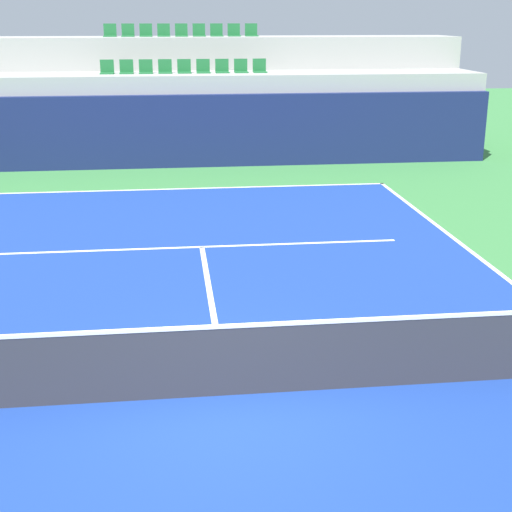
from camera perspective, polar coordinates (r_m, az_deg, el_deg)
ground_plane at (r=9.61m, az=-2.23°, el=-10.65°), size 80.00×80.00×0.00m
court_surface at (r=9.60m, az=-2.23°, el=-10.62°), size 11.00×24.00×0.01m
baseline_far at (r=20.88m, az=-4.93°, el=5.18°), size 11.00×0.10×0.00m
service_line_far at (r=15.52m, az=-4.17°, el=0.70°), size 8.26×0.10×0.00m
centre_service_line at (r=12.50m, az=-3.44°, el=-3.61°), size 0.10×6.40×0.00m
back_wall at (r=23.86m, az=-5.30°, el=9.50°), size 19.57×0.30×2.26m
stands_tier_lower at (r=25.16m, az=-5.41°, el=10.57°), size 19.57×2.40×2.82m
stands_tier_upper at (r=27.48m, az=-5.60°, el=12.32°), size 19.57×2.40×3.91m
seating_row_lower at (r=25.10m, az=-5.52°, el=14.07°), size 5.41×0.44×0.44m
seating_row_upper at (r=27.46m, az=-5.74°, el=16.66°), size 5.41×0.44×0.44m
tennis_net at (r=9.37m, az=-2.27°, el=-7.91°), size 11.08×0.08×1.07m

